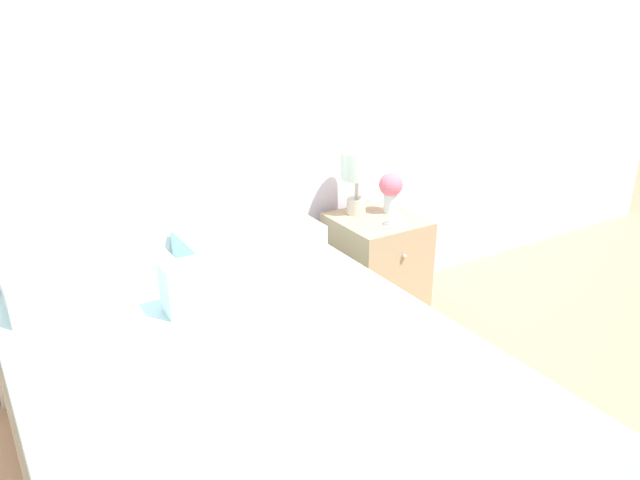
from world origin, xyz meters
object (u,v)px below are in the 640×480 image
(nightstand, at_px, (376,270))
(bed, at_px, (247,403))
(teacup, at_px, (396,220))
(flower_vase, at_px, (391,189))
(table_lamp, at_px, (357,172))

(nightstand, bearing_deg, bed, -147.62)
(bed, bearing_deg, nightstand, 32.38)
(teacup, bearing_deg, flower_vase, 60.84)
(nightstand, relative_size, table_lamp, 1.76)
(nightstand, height_order, teacup, teacup)
(flower_vase, bearing_deg, table_lamp, 153.92)
(bed, distance_m, nightstand, 1.35)
(bed, xyz_separation_m, nightstand, (1.14, 0.72, -0.01))
(nightstand, height_order, flower_vase, flower_vase)
(table_lamp, distance_m, teacup, 0.34)
(bed, height_order, teacup, bed)
(bed, distance_m, table_lamp, 1.47)
(nightstand, height_order, table_lamp, table_lamp)
(table_lamp, bearing_deg, flower_vase, -26.08)
(flower_vase, distance_m, teacup, 0.23)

